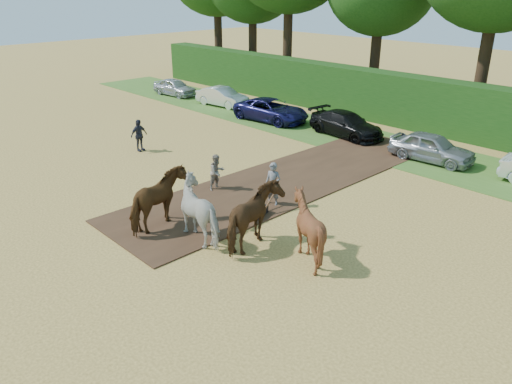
# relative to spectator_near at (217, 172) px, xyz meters

# --- Properties ---
(ground) EXTENTS (120.00, 120.00, 0.00)m
(ground) POSITION_rel_spectator_near_xyz_m (-0.16, -3.93, -0.76)
(ground) COLOR gold
(ground) RESTS_ON ground
(earth_strip) EXTENTS (4.50, 17.00, 0.05)m
(earth_strip) POSITION_rel_spectator_near_xyz_m (1.34, 3.07, -0.74)
(earth_strip) COLOR #472D1C
(earth_strip) RESTS_ON ground
(grass_verge) EXTENTS (50.00, 5.00, 0.03)m
(grass_verge) POSITION_rel_spectator_near_xyz_m (-0.16, 10.07, -0.75)
(grass_verge) COLOR #38601E
(grass_verge) RESTS_ON ground
(hedgerow) EXTENTS (46.00, 1.60, 3.00)m
(hedgerow) POSITION_rel_spectator_near_xyz_m (-0.16, 14.57, 0.74)
(hedgerow) COLOR #14380F
(hedgerow) RESTS_ON ground
(spectator_near) EXTENTS (0.59, 0.75, 1.53)m
(spectator_near) POSITION_rel_spectator_near_xyz_m (0.00, 0.00, 0.00)
(spectator_near) COLOR tan
(spectator_near) RESTS_ON ground
(spectator_far) EXTENTS (0.49, 0.99, 1.64)m
(spectator_far) POSITION_rel_spectator_near_xyz_m (-6.75, 0.40, 0.06)
(spectator_far) COLOR #252631
(spectator_far) RESTS_ON ground
(plough_team) EXTENTS (6.91, 5.87, 2.08)m
(plough_team) POSITION_rel_spectator_near_xyz_m (3.82, -2.53, 0.26)
(plough_team) COLOR #5A3716
(plough_team) RESTS_ON ground
(parked_cars) EXTENTS (36.54, 3.22, 1.38)m
(parked_cars) POSITION_rel_spectator_near_xyz_m (0.03, 9.80, -0.10)
(parked_cars) COLOR #B4B6BB
(parked_cars) RESTS_ON ground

